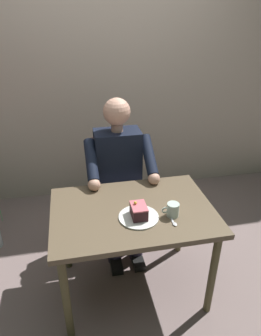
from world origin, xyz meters
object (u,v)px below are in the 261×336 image
at_px(cake_slice, 139,211).
at_px(coffee_cup, 173,210).
at_px(dessert_spoon, 173,221).
at_px(chair, 117,184).
at_px(seated_person, 120,176).
at_px(dining_table, 133,220).

bearing_deg(cake_slice, coffee_cup, 174.08).
relative_size(coffee_cup, dessert_spoon, 0.77).
bearing_deg(chair, coffee_cup, 105.96).
bearing_deg(dessert_spoon, cake_slice, -22.01).
xyz_separation_m(chair, seated_person, (0.00, 0.17, 0.17)).
height_order(chair, cake_slice, chair).
xyz_separation_m(dining_table, coffee_cup, (-0.23, 0.12, 0.13)).
distance_m(dining_table, seated_person, 0.52).
relative_size(dining_table, dessert_spoon, 7.31).
bearing_deg(chair, seated_person, 90.00).
xyz_separation_m(dining_table, dessert_spoon, (-0.22, 0.17, 0.09)).
bearing_deg(dining_table, dessert_spoon, 141.21).
distance_m(seated_person, coffee_cup, 0.68).
xyz_separation_m(cake_slice, dessert_spoon, (-0.20, 0.08, -0.05)).
bearing_deg(dessert_spoon, seated_person, -72.63).
bearing_deg(cake_slice, seated_person, -88.30).
bearing_deg(dessert_spoon, coffee_cup, -103.13).
bearing_deg(cake_slice, chair, -88.67).
xyz_separation_m(seated_person, dessert_spoon, (-0.22, 0.69, 0.04)).
xyz_separation_m(coffee_cup, dessert_spoon, (0.01, 0.06, -0.04)).
relative_size(dining_table, cake_slice, 8.21).
distance_m(dining_table, coffee_cup, 0.29).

